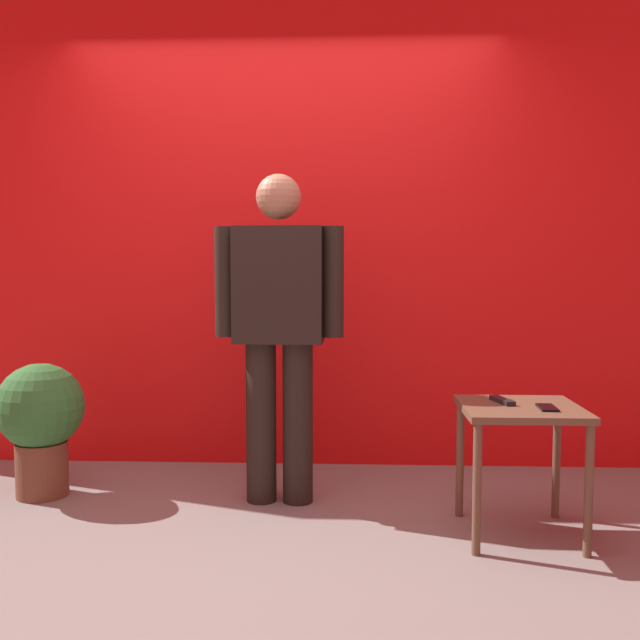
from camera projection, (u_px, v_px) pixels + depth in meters
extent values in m
plane|color=gray|center=(254.00, 551.00, 2.93)|extent=(12.00, 12.00, 0.00)
cube|color=red|center=(284.00, 232.00, 4.19)|extent=(5.02, 0.12, 2.77)
cylinder|color=black|center=(261.00, 422.00, 3.54)|extent=(0.16, 0.16, 0.80)
cylinder|color=black|center=(298.00, 423.00, 3.52)|extent=(0.16, 0.16, 0.80)
cube|color=black|center=(279.00, 285.00, 3.48)|extent=(0.44, 0.23, 0.57)
cube|color=red|center=(282.00, 279.00, 3.59)|extent=(0.12, 0.02, 0.48)
cube|color=#B2333D|center=(282.00, 282.00, 3.60)|extent=(0.04, 0.01, 0.43)
cylinder|color=black|center=(226.00, 282.00, 3.50)|extent=(0.11, 0.11, 0.54)
cylinder|color=black|center=(333.00, 282.00, 3.45)|extent=(0.11, 0.11, 0.54)
sphere|color=#A87A5B|center=(278.00, 197.00, 3.44)|extent=(0.22, 0.22, 0.22)
cube|color=brown|center=(521.00, 409.00, 3.07)|extent=(0.51, 0.51, 0.03)
cylinder|color=brown|center=(477.00, 489.00, 2.88)|extent=(0.04, 0.04, 0.55)
cylinder|color=brown|center=(588.00, 491.00, 2.86)|extent=(0.04, 0.04, 0.55)
cylinder|color=brown|center=(460.00, 459.00, 3.32)|extent=(0.04, 0.04, 0.55)
cylinder|color=brown|center=(556.00, 460.00, 3.30)|extent=(0.04, 0.04, 0.55)
cube|color=black|center=(547.00, 408.00, 3.00)|extent=(0.08, 0.15, 0.01)
cube|color=black|center=(502.00, 401.00, 3.13)|extent=(0.09, 0.18, 0.02)
cylinder|color=brown|center=(42.00, 469.00, 3.63)|extent=(0.26, 0.26, 0.28)
sphere|color=#2D7233|center=(40.00, 406.00, 3.61)|extent=(0.44, 0.44, 0.44)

